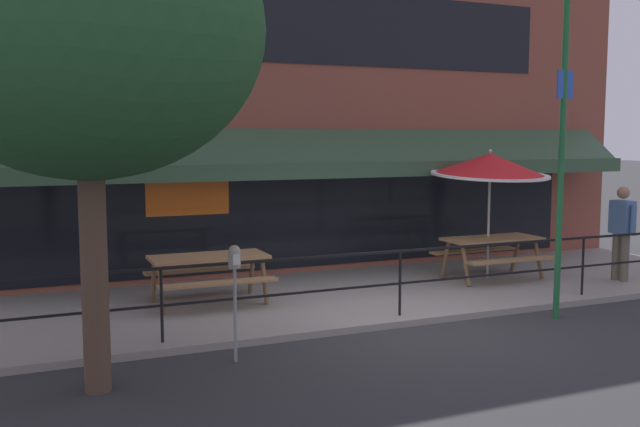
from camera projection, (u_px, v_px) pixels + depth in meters
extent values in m
plane|color=#2D2D30|center=(410.00, 327.00, 10.14)|extent=(120.00, 120.00, 0.00)
cube|color=gray|center=(349.00, 295.00, 11.96)|extent=(15.00, 4.00, 0.10)
cube|color=brown|center=(299.00, 105.00, 13.66)|extent=(15.00, 0.50, 6.61)
cube|color=black|center=(304.00, 26.00, 13.27)|extent=(10.50, 0.02, 1.40)
cube|color=black|center=(304.00, 207.00, 13.64)|extent=(12.00, 0.02, 2.30)
cube|color=orange|center=(188.00, 196.00, 12.70)|extent=(1.50, 0.02, 0.70)
cube|color=#335138|center=(315.00, 148.00, 13.02)|extent=(13.80, 0.92, 0.70)
cube|color=#335138|center=(326.00, 171.00, 12.60)|extent=(13.80, 0.08, 0.28)
cylinder|color=black|center=(162.00, 306.00, 8.99)|extent=(0.04, 0.04, 0.95)
cylinder|color=black|center=(400.00, 283.00, 10.35)|extent=(0.04, 0.04, 0.95)
cylinder|color=black|center=(583.00, 266.00, 11.72)|extent=(0.04, 0.04, 0.95)
cube|color=black|center=(400.00, 251.00, 10.30)|extent=(13.80, 0.04, 0.04)
cube|color=black|center=(400.00, 283.00, 10.35)|extent=(13.80, 0.03, 0.03)
cube|color=#997047|center=(209.00, 257.00, 11.05)|extent=(1.80, 0.80, 0.05)
cube|color=#997047|center=(219.00, 283.00, 10.56)|extent=(1.80, 0.26, 0.04)
cube|color=#997047|center=(200.00, 270.00, 11.61)|extent=(1.80, 0.26, 0.04)
cylinder|color=brown|center=(264.00, 280.00, 11.12)|extent=(0.07, 0.30, 0.73)
cylinder|color=brown|center=(252.00, 273.00, 11.70)|extent=(0.07, 0.30, 0.73)
cylinder|color=brown|center=(161.00, 289.00, 10.49)|extent=(0.07, 0.30, 0.73)
cylinder|color=brown|center=(153.00, 281.00, 11.07)|extent=(0.07, 0.30, 0.73)
cube|color=#997047|center=(492.00, 239.00, 13.01)|extent=(1.80, 0.80, 0.05)
cube|color=#997047|center=(512.00, 260.00, 12.51)|extent=(1.80, 0.26, 0.04)
cube|color=#997047|center=(473.00, 250.00, 13.57)|extent=(1.80, 0.26, 0.04)
cylinder|color=brown|center=(538.00, 259.00, 13.07)|extent=(0.07, 0.30, 0.73)
cylinder|color=brown|center=(516.00, 253.00, 13.66)|extent=(0.07, 0.30, 0.73)
cylinder|color=brown|center=(466.00, 265.00, 12.44)|extent=(0.07, 0.30, 0.73)
cylinder|color=brown|center=(445.00, 259.00, 13.02)|extent=(0.07, 0.30, 0.73)
cylinder|color=#B7B2A8|center=(489.00, 216.00, 13.08)|extent=(0.04, 0.04, 2.30)
cone|color=red|center=(490.00, 164.00, 12.98)|extent=(2.10, 2.12, 0.52)
cylinder|color=white|center=(490.00, 175.00, 13.00)|extent=(2.14, 2.14, 0.16)
sphere|color=#B7B2A8|center=(490.00, 151.00, 12.95)|extent=(0.07, 0.07, 0.07)
cylinder|color=#665B4C|center=(616.00, 256.00, 12.98)|extent=(0.15, 0.15, 0.86)
cylinder|color=#665B4C|center=(625.00, 258.00, 12.79)|extent=(0.15, 0.15, 0.86)
cube|color=#4C709E|center=(622.00, 217.00, 12.81)|extent=(0.25, 0.41, 0.60)
cylinder|color=#4C709E|center=(611.00, 217.00, 13.05)|extent=(0.10, 0.10, 0.54)
cylinder|color=#4C709E|center=(633.00, 220.00, 12.57)|extent=(0.10, 0.10, 0.54)
sphere|color=#9E7051|center=(623.00, 193.00, 12.76)|extent=(0.22, 0.22, 0.22)
cylinder|color=gray|center=(235.00, 315.00, 8.51)|extent=(0.04, 0.04, 1.15)
cylinder|color=gray|center=(234.00, 259.00, 8.44)|extent=(0.15, 0.15, 0.20)
sphere|color=gray|center=(234.00, 251.00, 8.43)|extent=(0.14, 0.14, 0.14)
cube|color=silver|center=(236.00, 260.00, 8.36)|extent=(0.08, 0.01, 0.13)
cylinder|color=#1E6033|center=(561.00, 158.00, 10.36)|extent=(0.09, 0.09, 4.79)
cube|color=blue|center=(565.00, 84.00, 10.23)|extent=(0.28, 0.02, 0.40)
cylinder|color=brown|center=(94.00, 270.00, 7.45)|extent=(0.28, 0.28, 2.62)
ellipsoid|color=#235128|center=(86.00, 26.00, 7.19)|extent=(3.67, 3.31, 3.12)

